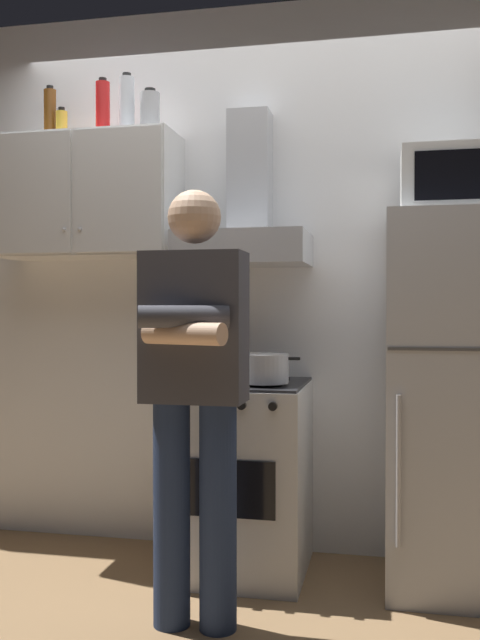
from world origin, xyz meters
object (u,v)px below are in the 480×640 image
stove_oven (241,476)px  bottle_vodka_clear (127,104)px  cooking_pot (264,368)px  range_hood (246,224)px  bottle_spice_jar (62,124)px  microwave (458,182)px  bottle_beer_brown (50,114)px  bottle_soda_red (103,108)px  refrigerator (457,401)px  upper_cabinet (88,197)px  bottle_canister_steel (150,112)px  person_standing (194,388)px

stove_oven → bottle_vodka_clear: (-0.58, 0.10, 1.75)m
bottle_vodka_clear → cooking_pot: bearing=-17.1°
range_hood → bottle_spice_jar: bearing=-179.8°
microwave → bottle_beer_brown: bearing=176.2°
bottle_spice_jar → range_hood: bearing=0.2°
bottle_beer_brown → bottle_vodka_clear: bearing=-6.4°
bottle_vodka_clear → bottle_beer_brown: bottle_vodka_clear is taller
microwave → bottle_soda_red: size_ratio=1.76×
refrigerator → bottle_soda_red: (-1.66, 0.10, 1.38)m
range_hood → microwave: size_ratio=1.56×
stove_oven → range_hood: bearing=90.0°
upper_cabinet → bottle_canister_steel: (0.33, -0.02, 0.40)m
bottle_spice_jar → person_standing: bearing=-39.4°
refrigerator → microwave: 0.94m
upper_cabinet → range_hood: (0.80, 0.00, -0.15)m
upper_cabinet → refrigerator: upper_cabinet is taller
range_hood → refrigerator: 1.25m
refrigerator → bottle_beer_brown: (-1.96, 0.15, 1.38)m
upper_cabinet → person_standing: size_ratio=0.55×
cooking_pot → bottle_canister_steel: bearing=159.5°
bottle_spice_jar → bottle_canister_steel: bearing=-2.4°
person_standing → bottle_canister_steel: 1.49m
bottle_vodka_clear → bottle_canister_steel: size_ratio=1.40×
upper_cabinet → bottle_soda_red: bearing=-14.1°
microwave → refrigerator: bearing=-89.1°
bottle_canister_steel → bottle_soda_red: (-0.24, -0.00, 0.03)m
stove_oven → bottle_spice_jar: 1.93m
bottle_spice_jar → bottle_soda_red: bearing=-5.2°
person_standing → bottle_canister_steel: bearing=120.4°
bottle_canister_steel → bottle_soda_red: size_ratio=0.75×
upper_cabinet → refrigerator: bearing=-4.1°
stove_oven → cooking_pot: bearing=-42.5°
person_standing → bottle_beer_brown: (-0.96, 0.75, 1.28)m
upper_cabinet → range_hood: range_hood is taller
person_standing → upper_cabinet: bearing=135.7°
upper_cabinet → bottle_vodka_clear: bottle_vodka_clear is taller
upper_cabinet → refrigerator: size_ratio=0.56×
cooking_pot → bottle_vodka_clear: bottle_vodka_clear is taller
bottle_spice_jar → bottle_vodka_clear: bearing=-3.7°
stove_oven → bottle_spice_jar: bottle_spice_jar is taller
stove_oven → upper_cabinet: bearing=171.1°
cooking_pot → bottle_beer_brown: size_ratio=1.17×
cooking_pot → bottle_soda_red: bearing=165.2°
upper_cabinet → stove_oven: 1.55m
stove_oven → bottle_soda_red: bearing=171.8°
microwave → bottle_beer_brown: (-1.96, 0.13, 0.44)m
range_hood → bottle_spice_jar: 1.07m
upper_cabinet → cooking_pot: bearing=-14.7°
range_hood → refrigerator: (0.95, -0.13, -0.80)m
person_standing → bottle_vodka_clear: size_ratio=5.73×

